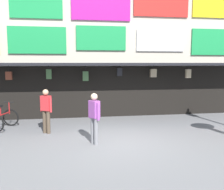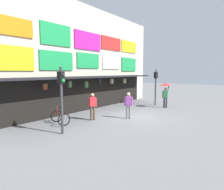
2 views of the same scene
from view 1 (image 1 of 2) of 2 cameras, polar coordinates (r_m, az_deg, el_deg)
name	(u,v)px [view 1 (image 1 of 2)]	position (r m, az deg, el deg)	size (l,w,h in m)	color
ground_plane	(115,141)	(8.75, 0.70, -10.39)	(80.00, 80.00, 0.00)	slate
shopfront	(100,37)	(12.93, -2.77, 13.06)	(18.00, 2.60, 8.00)	beige
bicycle_parked	(3,120)	(11.07, -23.35, -5.12)	(1.03, 1.32, 1.05)	black
pedestrian_in_yellow	(46,109)	(9.79, -14.70, -3.01)	(0.45, 0.39, 1.68)	brown
pedestrian_in_red	(94,116)	(8.26, -4.03, -4.67)	(0.37, 0.47, 1.68)	gray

